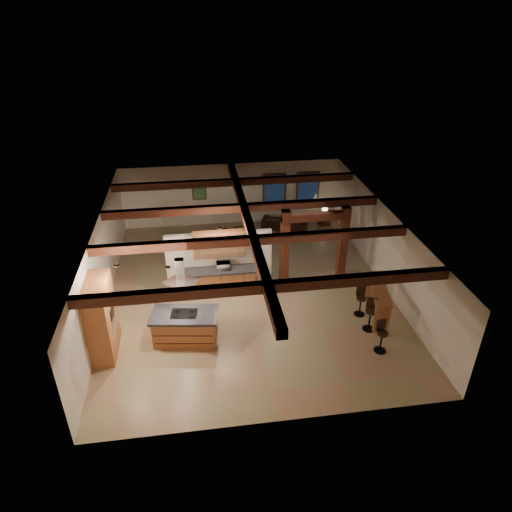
{
  "coord_description": "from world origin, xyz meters",
  "views": [
    {
      "loc": [
        -1.73,
        -13.85,
        9.29
      ],
      "look_at": [
        0.34,
        0.5,
        1.16
      ],
      "focal_mm": 32.0,
      "sensor_mm": 36.0,
      "label": 1
    }
  ],
  "objects_px": {
    "kitchen_island": "(185,327)",
    "sofa": "(285,222)",
    "dining_table": "(226,250)",
    "bar_counter": "(378,297)"
  },
  "relations": [
    {
      "from": "kitchen_island",
      "to": "bar_counter",
      "type": "distance_m",
      "value": 6.36
    },
    {
      "from": "sofa",
      "to": "kitchen_island",
      "type": "bearing_deg",
      "value": 78.56
    },
    {
      "from": "dining_table",
      "to": "kitchen_island",
      "type": "bearing_deg",
      "value": -103.07
    },
    {
      "from": "dining_table",
      "to": "bar_counter",
      "type": "height_order",
      "value": "bar_counter"
    },
    {
      "from": "sofa",
      "to": "bar_counter",
      "type": "relative_size",
      "value": 0.98
    },
    {
      "from": "kitchen_island",
      "to": "dining_table",
      "type": "height_order",
      "value": "kitchen_island"
    },
    {
      "from": "kitchen_island",
      "to": "sofa",
      "type": "relative_size",
      "value": 1.03
    },
    {
      "from": "bar_counter",
      "to": "dining_table",
      "type": "bearing_deg",
      "value": 134.9
    },
    {
      "from": "kitchen_island",
      "to": "dining_table",
      "type": "distance_m",
      "value": 5.33
    },
    {
      "from": "dining_table",
      "to": "bar_counter",
      "type": "bearing_deg",
      "value": -39.67
    }
  ]
}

